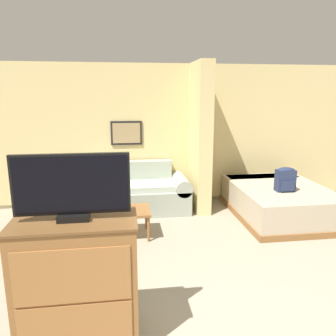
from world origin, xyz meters
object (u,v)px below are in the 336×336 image
(backpack, at_px, (285,179))
(coffee_table, at_px, (130,213))
(table_lamp, at_px, (53,167))
(bed, at_px, (279,201))
(tv_dresser, at_px, (78,283))
(tv, at_px, (72,187))
(couch, at_px, (128,194))

(backpack, bearing_deg, coffee_table, -175.16)
(table_lamp, distance_m, bed, 3.90)
(table_lamp, bearing_deg, tv_dresser, -75.90)
(tv_dresser, height_order, tv, tv)
(coffee_table, relative_size, tv_dresser, 0.53)
(coffee_table, bearing_deg, couch, 90.22)
(couch, relative_size, tv, 2.46)
(coffee_table, bearing_deg, tv_dresser, -102.51)
(table_lamp, relative_size, backpack, 1.17)
(couch, bearing_deg, table_lamp, -179.28)
(tv, relative_size, backpack, 2.25)
(bed, bearing_deg, table_lamp, 171.35)
(bed, bearing_deg, tv, -139.49)
(table_lamp, xyz_separation_m, tv_dresser, (0.79, -3.16, -0.29))
(couch, bearing_deg, bed, -13.11)
(couch, distance_m, table_lamp, 1.36)
(couch, relative_size, table_lamp, 4.74)
(table_lamp, height_order, tv, tv)
(coffee_table, distance_m, backpack, 2.53)
(coffee_table, height_order, bed, bed)
(bed, height_order, backpack, backpack)
(couch, relative_size, tv_dresser, 1.98)
(tv_dresser, height_order, backpack, tv_dresser)
(couch, height_order, bed, couch)
(table_lamp, bearing_deg, tv, -75.89)
(tv_dresser, xyz_separation_m, tv, (0.00, 0.00, 0.81))
(tv, xyz_separation_m, bed, (3.02, 2.58, -1.10))
(bed, xyz_separation_m, backpack, (-0.06, -0.28, 0.46))
(couch, distance_m, tv, 3.38)
(tv_dresser, relative_size, tv, 1.24)
(coffee_table, relative_size, tv, 0.66)
(backpack, bearing_deg, bed, 77.70)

